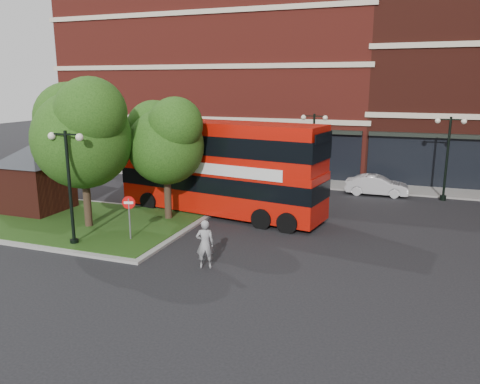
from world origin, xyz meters
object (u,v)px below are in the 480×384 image
at_px(woman, 205,244).
at_px(car_silver, 234,169).
at_px(bus, 219,162).
at_px(car_white, 377,185).

relative_size(woman, car_silver, 0.42).
bearing_deg(woman, bus, -92.06).
height_order(car_silver, car_white, car_silver).
height_order(woman, car_silver, woman).
relative_size(bus, woman, 6.13).
bearing_deg(bus, car_silver, 115.28).
xyz_separation_m(woman, car_white, (5.25, 14.59, -0.32)).
bearing_deg(car_white, bus, 132.29).
relative_size(bus, car_white, 3.04).
height_order(bus, car_white, bus).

